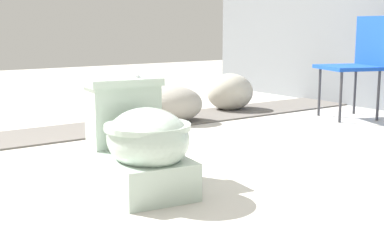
# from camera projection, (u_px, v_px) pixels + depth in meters

# --- Properties ---
(ground_plane) EXTENTS (14.00, 14.00, 0.00)m
(ground_plane) POSITION_uv_depth(u_px,v_px,m) (127.00, 184.00, 2.60)
(ground_plane) COLOR #B7B2A8
(gravel_strip) EXTENTS (0.56, 8.00, 0.01)m
(gravel_strip) POSITION_uv_depth(u_px,v_px,m) (99.00, 128.00, 3.96)
(gravel_strip) COLOR #605B56
(gravel_strip) RESTS_ON ground
(toilet) EXTENTS (0.68, 0.46, 0.52)m
(toilet) POSITION_uv_depth(u_px,v_px,m) (140.00, 143.00, 2.49)
(toilet) COLOR #B2C6B7
(toilet) RESTS_ON ground
(folding_chair_left) EXTENTS (0.56, 0.56, 0.83)m
(folding_chair_left) POSITION_uv_depth(u_px,v_px,m) (361.00, 56.00, 4.38)
(folding_chair_left) COLOR #1947B2
(folding_chair_left) RESTS_ON ground
(boulder_near) EXTENTS (0.57, 0.60, 0.29)m
(boulder_near) POSITION_uv_depth(u_px,v_px,m) (173.00, 104.00, 4.23)
(boulder_near) COLOR gray
(boulder_near) RESTS_ON ground
(boulder_far) EXTENTS (0.46, 0.49, 0.33)m
(boulder_far) POSITION_uv_depth(u_px,v_px,m) (230.00, 92.00, 4.82)
(boulder_far) COLOR #ADA899
(boulder_far) RESTS_ON ground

